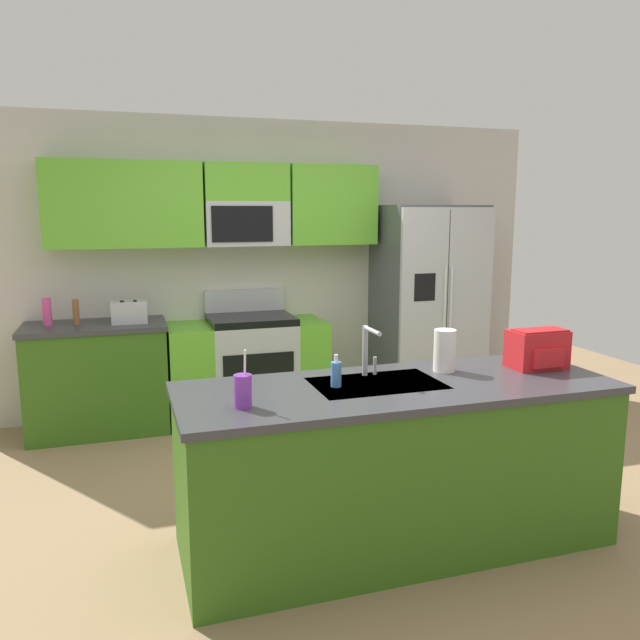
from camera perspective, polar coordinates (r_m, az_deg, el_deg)
ground_plane at (r=4.14m, az=2.31°, el=-15.88°), size 9.00×9.00×0.00m
kitchen_wall_unit at (r=5.71m, az=-6.18°, el=6.55°), size 5.20×0.43×2.60m
back_counter at (r=5.47m, az=-19.53°, el=-4.96°), size 1.12×0.63×0.90m
range_oven at (r=5.57m, az=-6.60°, el=-4.27°), size 1.36×0.61×1.10m
refrigerator at (r=5.97m, az=9.73°, el=1.32°), size 0.90×0.76×1.85m
island_counter at (r=3.50m, az=6.91°, el=-12.83°), size 2.33×0.84×0.90m
toaster at (r=5.31m, az=-16.94°, el=0.69°), size 0.28×0.16×0.18m
pepper_mill at (r=5.37m, az=-21.27°, el=0.67°), size 0.05×0.05×0.20m
bottle_pink at (r=5.43m, az=-23.53°, el=0.69°), size 0.07×0.07×0.22m
sink_faucet at (r=3.45m, az=4.38°, el=-2.43°), size 0.08×0.21×0.28m
drink_cup_purple at (r=2.95m, az=-7.01°, el=-6.40°), size 0.08×0.08×0.28m
soap_dispenser at (r=3.27m, az=1.47°, el=-4.90°), size 0.06×0.06×0.17m
paper_towel_roll at (r=3.63m, az=11.24°, el=-2.73°), size 0.12×0.12×0.24m
backpack at (r=3.85m, az=19.14°, el=-2.42°), size 0.32×0.22×0.23m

